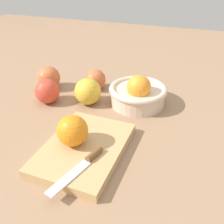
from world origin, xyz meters
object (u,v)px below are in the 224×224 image
at_px(bowl, 138,93).
at_px(apple_front_left_2, 47,91).
at_px(apple_front_left, 49,78).
at_px(cutting_board, 84,149).
at_px(knife, 84,164).
at_px(apple_front_left_3, 95,79).
at_px(orange_on_board, 72,131).
at_px(apple_mid_left, 88,92).

relative_size(bowl, apple_front_left_2, 2.32).
distance_m(apple_front_left, apple_front_left_2, 0.10).
xyz_separation_m(cutting_board, apple_front_left, (-0.27, -0.26, 0.03)).
bearing_deg(apple_front_left_2, knife, 44.04).
relative_size(cutting_board, apple_front_left_3, 3.48).
bearing_deg(cutting_board, knife, 24.88).
xyz_separation_m(cutting_board, orange_on_board, (0.00, -0.03, 0.05)).
bearing_deg(apple_front_left_3, knife, 18.98).
relative_size(orange_on_board, apple_mid_left, 0.88).
height_order(cutting_board, apple_mid_left, apple_mid_left).
distance_m(bowl, apple_mid_left, 0.15).
distance_m(apple_front_left_2, apple_front_left_3, 0.17).
relative_size(knife, apple_front_left_3, 2.17).
xyz_separation_m(knife, apple_mid_left, (-0.28, -0.11, 0.01)).
bearing_deg(knife, orange_on_board, -137.68).
height_order(cutting_board, apple_front_left, apple_front_left).
bearing_deg(knife, apple_front_left_2, -135.96).
distance_m(orange_on_board, apple_front_left_2, 0.26).
height_order(orange_on_board, apple_front_left, orange_on_board).
xyz_separation_m(orange_on_board, apple_front_left_2, (-0.18, -0.18, -0.02)).
bearing_deg(apple_front_left, apple_front_left_2, 28.74).
distance_m(bowl, apple_front_left, 0.32).
distance_m(bowl, orange_on_board, 0.28).
height_order(apple_front_left_2, apple_front_left_3, apple_front_left_2).
bearing_deg(apple_front_left, cutting_board, 43.37).
relative_size(orange_on_board, knife, 0.47).
bearing_deg(apple_front_left, orange_on_board, 40.19).
xyz_separation_m(bowl, apple_front_left_2, (0.08, -0.27, 0.00)).
bearing_deg(bowl, knife, -5.72).
relative_size(bowl, apple_front_left, 2.25).
relative_size(bowl, cutting_board, 0.72).
xyz_separation_m(apple_mid_left, apple_front_left_2, (0.03, -0.12, -0.00)).
distance_m(cutting_board, apple_front_left_3, 0.33).
height_order(bowl, cutting_board, bowl).
xyz_separation_m(bowl, orange_on_board, (0.27, -0.09, 0.02)).
bearing_deg(knife, cutting_board, -155.12).
height_order(apple_front_left, apple_front_left_3, apple_front_left).
relative_size(bowl, knife, 1.16).
relative_size(cutting_board, apple_mid_left, 2.99).
distance_m(knife, apple_mid_left, 0.30).
height_order(orange_on_board, knife, orange_on_board).
bearing_deg(orange_on_board, apple_front_left, -139.81).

